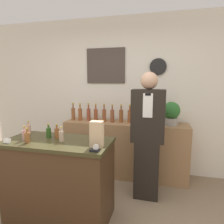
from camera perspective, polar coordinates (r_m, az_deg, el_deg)
name	(u,v)px	position (r m, az deg, el deg)	size (l,w,h in m)	color
back_wall	(119,95)	(3.59, 2.01, 4.81)	(5.20, 0.09, 2.70)	silver
back_shelf	(125,149)	(3.47, 3.72, -10.53)	(2.05, 0.46, 0.92)	#9E754C
display_counter	(59,179)	(2.55, -14.84, -18.08)	(1.22, 0.61, 0.95)	#422B19
shopkeeper	(148,137)	(2.77, 10.13, -7.00)	(0.44, 0.27, 1.73)	black
potted_plant	(171,113)	(3.23, 16.56, -0.21)	(0.27, 0.27, 0.37)	#9E998E
paper_bag	(97,134)	(2.04, -4.37, -6.36)	(0.13, 0.10, 0.27)	tan
tape_dispenser	(95,149)	(1.95, -4.85, -10.53)	(0.09, 0.06, 0.07)	black
price_card_left	(7,141)	(2.47, -27.80, -7.26)	(0.09, 0.02, 0.06)	white
counter_bottle_0	(29,129)	(2.76, -22.74, -4.50)	(0.06, 0.06, 0.17)	tan
counter_bottle_1	(25,135)	(2.49, -23.67, -5.98)	(0.06, 0.06, 0.17)	tan
counter_bottle_2	(27,137)	(2.38, -23.07, -6.64)	(0.06, 0.06, 0.17)	brown
counter_bottle_3	(49,132)	(2.51, -17.65, -5.54)	(0.06, 0.06, 0.17)	#29521B
counter_bottle_4	(57,133)	(2.46, -15.46, -5.71)	(0.06, 0.06, 0.17)	brown
counter_bottle_5	(61,136)	(2.32, -14.27, -6.61)	(0.06, 0.06, 0.17)	tan
shelf_bottle_0	(73,113)	(3.62, -11.03, -0.39)	(0.07, 0.07, 0.31)	brown
shelf_bottle_1	(80,114)	(3.54, -9.09, -0.56)	(0.07, 0.07, 0.31)	brown
shelf_bottle_2	(89,114)	(3.51, -6.70, -0.58)	(0.07, 0.07, 0.31)	brown
shelf_bottle_3	(96,115)	(3.43, -4.65, -0.78)	(0.07, 0.07, 0.31)	brown
shelf_bottle_4	(104,115)	(3.40, -2.27, -0.86)	(0.07, 0.07, 0.31)	brown
shelf_bottle_5	(112,115)	(3.35, 0.08, -0.99)	(0.07, 0.07, 0.31)	brown
shelf_bottle_6	(121,116)	(3.35, 2.61, -1.01)	(0.07, 0.07, 0.31)	brown
shelf_bottle_7	(130,116)	(3.32, 5.07, -1.12)	(0.07, 0.07, 0.31)	brown
shelf_bottle_8	(138,117)	(3.27, 7.50, -1.32)	(0.07, 0.07, 0.31)	brown
shelf_bottle_9	(147,117)	(3.26, 10.05, -1.41)	(0.07, 0.07, 0.31)	brown
shelf_bottle_10	(157,117)	(3.26, 12.61, -1.48)	(0.07, 0.07, 0.31)	brown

